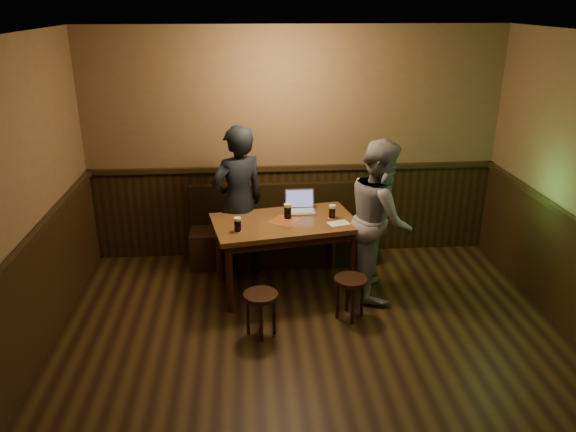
% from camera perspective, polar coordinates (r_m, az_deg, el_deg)
% --- Properties ---
extents(room, '(5.04, 6.04, 2.84)m').
position_cam_1_polar(room, '(4.30, 3.81, -4.48)').
color(room, black).
rests_on(room, ground).
extents(bench, '(2.20, 0.50, 0.95)m').
position_cam_1_polar(bench, '(6.95, -0.75, -2.12)').
color(bench, black).
rests_on(bench, ground).
extents(pub_table, '(1.66, 1.14, 0.82)m').
position_cam_1_polar(pub_table, '(6.10, -0.33, -1.44)').
color(pub_table, '#513817').
rests_on(pub_table, ground).
extents(stool_left, '(0.34, 0.34, 0.45)m').
position_cam_1_polar(stool_left, '(5.43, -2.77, -8.71)').
color(stool_left, black).
rests_on(stool_left, ground).
extents(stool_right, '(0.35, 0.35, 0.45)m').
position_cam_1_polar(stool_right, '(5.72, 6.37, -7.11)').
color(stool_right, black).
rests_on(stool_right, ground).
extents(pint_left, '(0.10, 0.10, 0.15)m').
position_cam_1_polar(pint_left, '(5.78, -5.14, -0.87)').
color(pint_left, '#A7142C').
rests_on(pint_left, pub_table).
extents(pint_mid, '(0.11, 0.11, 0.17)m').
position_cam_1_polar(pint_mid, '(6.10, -0.04, 0.50)').
color(pint_mid, '#A7142C').
rests_on(pint_mid, pub_table).
extents(pint_right, '(0.10, 0.10, 0.15)m').
position_cam_1_polar(pint_right, '(6.13, 4.50, 0.44)').
color(pint_right, '#A7142C').
rests_on(pint_right, pub_table).
extents(laptop, '(0.33, 0.27, 0.23)m').
position_cam_1_polar(laptop, '(6.33, 1.24, 1.05)').
color(laptop, silver).
rests_on(laptop, pub_table).
extents(menu, '(0.25, 0.21, 0.00)m').
position_cam_1_polar(menu, '(6.02, 5.16, -0.74)').
color(menu, silver).
rests_on(menu, pub_table).
extents(person_suit, '(0.78, 0.69, 1.79)m').
position_cam_1_polar(person_suit, '(6.38, -5.07, 1.30)').
color(person_suit, black).
rests_on(person_suit, ground).
extents(person_grey, '(0.72, 0.89, 1.73)m').
position_cam_1_polar(person_grey, '(6.08, 9.32, -0.27)').
color(person_grey, gray).
rests_on(person_grey, ground).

